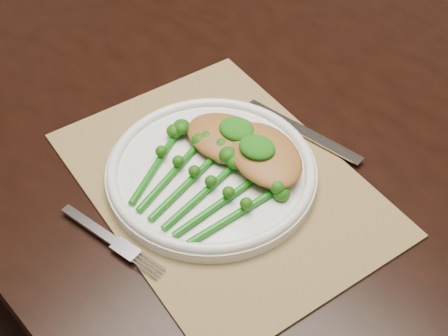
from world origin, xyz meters
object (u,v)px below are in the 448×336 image
Objects in this scene: placemat at (223,183)px; dinner_plate at (211,171)px; chicken_fillet_left at (229,139)px; dining_table at (237,236)px; broccolini_bundle at (193,191)px.

dinner_plate is at bearing -152.20° from placemat.
chicken_fillet_left is (-0.02, 0.05, 0.03)m from placemat.
placemat reaches higher than dining_table.
chicken_fillet_left reaches higher than dinner_plate.
broccolini_bundle is at bearing -82.48° from placemat.
dining_table is at bearing 113.29° from broccolini_bundle.
placemat is 0.06m from broccolini_bundle.
chicken_fillet_left is at bearing -49.57° from dining_table.
dining_table is 0.43m from chicken_fillet_left.
chicken_fillet_left is 0.73× the size of broccolini_bundle.
dining_table is 9.95× the size of broccolini_bundle.
placemat is 0.06m from chicken_fillet_left.
dining_table is 6.20× the size of dinner_plate.
chicken_fillet_left is (-0.01, 0.05, 0.02)m from dinner_plate.
chicken_fillet_left is at bearing 100.02° from dinner_plate.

